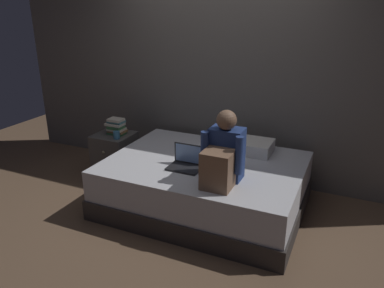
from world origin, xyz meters
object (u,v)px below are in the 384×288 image
(bed, at_px, (205,184))
(book_stack, at_px, (116,126))
(pillow, at_px, (246,145))
(laptop, at_px, (186,162))
(mug, at_px, (117,135))
(person_sitting, at_px, (223,156))
(nightstand, at_px, (115,155))

(bed, height_order, book_stack, book_stack)
(book_stack, bearing_deg, pillow, 6.59)
(laptop, height_order, mug, laptop)
(laptop, relative_size, mug, 3.56)
(person_sitting, height_order, laptop, person_sitting)
(bed, height_order, laptop, laptop)
(laptop, distance_m, pillow, 0.78)
(bed, relative_size, book_stack, 8.86)
(person_sitting, height_order, pillow, person_sitting)
(bed, distance_m, laptop, 0.40)
(nightstand, distance_m, mug, 0.37)
(laptop, xyz_separation_m, pillow, (0.41, 0.66, 0.01))
(pillow, height_order, book_stack, book_stack)
(bed, relative_size, mug, 22.22)
(bed, bearing_deg, book_stack, 168.05)
(book_stack, height_order, mug, book_stack)
(bed, distance_m, mug, 1.22)
(bed, bearing_deg, pillow, 56.46)
(laptop, relative_size, pillow, 0.57)
(bed, xyz_separation_m, nightstand, (-1.30, 0.25, 0.02))
(bed, xyz_separation_m, person_sitting, (0.32, -0.36, 0.51))
(nightstand, bearing_deg, person_sitting, -20.47)
(book_stack, distance_m, mug, 0.18)
(bed, distance_m, nightstand, 1.32)
(bed, distance_m, pillow, 0.63)
(bed, height_order, nightstand, nightstand)
(bed, xyz_separation_m, laptop, (-0.11, -0.21, 0.32))
(pillow, xyz_separation_m, mug, (-1.47, -0.32, 0.01))
(laptop, distance_m, mug, 1.11)
(person_sitting, bearing_deg, laptop, 161.10)
(nightstand, relative_size, book_stack, 2.45)
(nightstand, xyz_separation_m, mug, (0.13, -0.12, 0.32))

